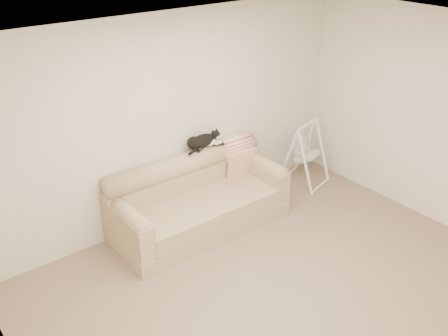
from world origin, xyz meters
The scene contains 8 objects.
ground_plane centered at (0.00, 0.00, 0.00)m, with size 5.00×5.00×0.00m, color #746455.
room_shell centered at (0.00, 0.00, 1.53)m, with size 5.04×4.04×2.60m.
sofa centered at (0.02, 1.62, 0.35)m, with size 2.20×0.93×0.90m.
remote_a centered at (0.26, 1.85, 0.91)m, with size 0.18×0.15×0.03m.
remote_b centered at (0.51, 1.83, 0.91)m, with size 0.17×0.11×0.02m.
tuxedo_cat centered at (0.30, 1.86, 1.00)m, with size 0.54×0.23×0.21m.
throw_blanket centered at (0.81, 1.84, 0.72)m, with size 0.45×0.38×0.58m.
baby_swing centered at (1.91, 1.61, 0.46)m, with size 0.70×0.73×0.93m.
Camera 1 is at (-2.97, -2.80, 3.54)m, focal length 40.00 mm.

